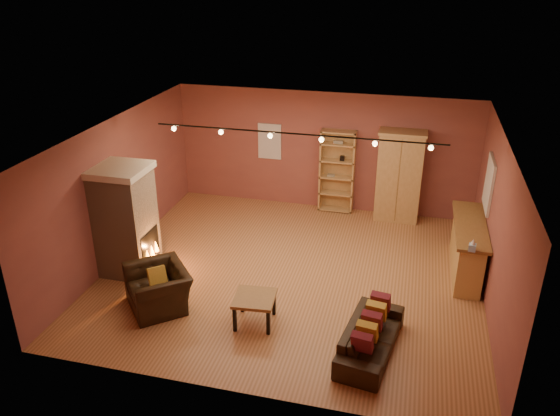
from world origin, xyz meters
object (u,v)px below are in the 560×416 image
(armoire, at_px, (399,176))
(bar_counter, at_px, (467,248))
(loveseat, at_px, (371,332))
(bookcase, at_px, (337,170))
(armchair, at_px, (158,282))
(coffee_table, at_px, (255,301))
(fireplace, at_px, (126,220))

(armoire, xyz_separation_m, bar_counter, (1.42, -2.08, -0.54))
(loveseat, bearing_deg, armoire, 7.69)
(bookcase, xyz_separation_m, loveseat, (1.32, -5.06, -0.64))
(armchair, bearing_deg, coffee_table, 47.24)
(bookcase, bearing_deg, bar_counter, -38.26)
(fireplace, bearing_deg, armoire, 36.62)
(armoire, height_order, coffee_table, armoire)
(armoire, bearing_deg, bookcase, 173.53)
(loveseat, relative_size, armchair, 1.40)
(bookcase, height_order, coffee_table, bookcase)
(bookcase, bearing_deg, fireplace, -132.22)
(armoire, bearing_deg, armchair, -129.38)
(fireplace, xyz_separation_m, armchair, (1.07, -0.99, -0.58))
(fireplace, relative_size, coffee_table, 2.97)
(coffee_table, bearing_deg, fireplace, 159.51)
(fireplace, bearing_deg, bar_counter, 13.54)
(bar_counter, xyz_separation_m, coffee_table, (-3.44, -2.55, -0.09))
(armoire, xyz_separation_m, loveseat, (-0.10, -4.90, -0.69))
(armchair, bearing_deg, bookcase, 112.80)
(bar_counter, distance_m, armchair, 5.75)
(bar_counter, bearing_deg, bookcase, 141.74)
(bar_counter, bearing_deg, fireplace, -166.46)
(loveseat, bearing_deg, bookcase, 23.52)
(bookcase, height_order, bar_counter, bookcase)
(armchair, height_order, coffee_table, armchair)
(fireplace, xyz_separation_m, armoire, (4.82, 3.58, -0.00))
(bookcase, xyz_separation_m, armchair, (-2.33, -4.74, -0.52))
(bar_counter, xyz_separation_m, armchair, (-5.18, -2.50, -0.04))
(armoire, xyz_separation_m, coffee_table, (-2.02, -4.63, -0.63))
(bookcase, relative_size, armoire, 0.94)
(bar_counter, height_order, armchair, bar_counter)
(loveseat, bearing_deg, armchair, 93.89)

